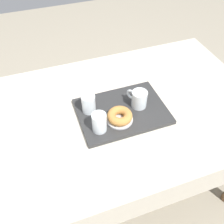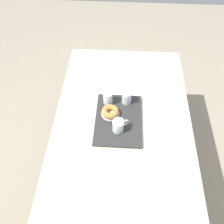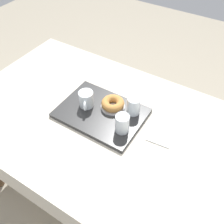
{
  "view_description": "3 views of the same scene",
  "coord_description": "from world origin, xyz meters",
  "px_view_note": "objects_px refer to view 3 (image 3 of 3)",
  "views": [
    {
      "loc": [
        0.32,
        0.82,
        1.62
      ],
      "look_at": [
        0.04,
        0.04,
        0.76
      ],
      "focal_mm": 40.39,
      "sensor_mm": 36.0,
      "label": 1
    },
    {
      "loc": [
        -0.97,
        0.02,
        2.03
      ],
      "look_at": [
        0.02,
        0.07,
        0.77
      ],
      "focal_mm": 38.34,
      "sensor_mm": 36.0,
      "label": 2
    },
    {
      "loc": [
        0.5,
        -0.69,
        1.65
      ],
      "look_at": [
        0.04,
        0.04,
        0.76
      ],
      "focal_mm": 39.96,
      "sensor_mm": 36.0,
      "label": 3
    }
  ],
  "objects_px": {
    "dining_table": "(101,130)",
    "water_glass_near": "(134,106)",
    "tea_mug_left": "(86,100)",
    "water_glass_far": "(122,124)",
    "sugar_donut_left": "(113,103)",
    "donut_plate_left": "(113,107)",
    "serving_tray": "(101,113)",
    "paper_napkin": "(161,135)"
  },
  "relations": [
    {
      "from": "dining_table",
      "to": "sugar_donut_left",
      "type": "xyz_separation_m",
      "value": [
        0.02,
        0.09,
        0.14
      ]
    },
    {
      "from": "tea_mug_left",
      "to": "donut_plate_left",
      "type": "relative_size",
      "value": 0.86
    },
    {
      "from": "serving_tray",
      "to": "sugar_donut_left",
      "type": "xyz_separation_m",
      "value": [
        0.03,
        0.06,
        0.04
      ]
    },
    {
      "from": "tea_mug_left",
      "to": "water_glass_far",
      "type": "bearing_deg",
      "value": -11.17
    },
    {
      "from": "tea_mug_left",
      "to": "water_glass_far",
      "type": "xyz_separation_m",
      "value": [
        0.24,
        -0.05,
        0.0
      ]
    },
    {
      "from": "water_glass_far",
      "to": "donut_plate_left",
      "type": "xyz_separation_m",
      "value": [
        -0.12,
        0.11,
        -0.04
      ]
    },
    {
      "from": "serving_tray",
      "to": "water_glass_far",
      "type": "distance_m",
      "value": 0.17
    },
    {
      "from": "water_glass_near",
      "to": "donut_plate_left",
      "type": "bearing_deg",
      "value": -167.64
    },
    {
      "from": "water_glass_near",
      "to": "donut_plate_left",
      "type": "xyz_separation_m",
      "value": [
        -0.11,
        -0.02,
        -0.04
      ]
    },
    {
      "from": "dining_table",
      "to": "paper_napkin",
      "type": "distance_m",
      "value": 0.32
    },
    {
      "from": "dining_table",
      "to": "donut_plate_left",
      "type": "relative_size",
      "value": 11.87
    },
    {
      "from": "water_glass_far",
      "to": "paper_napkin",
      "type": "relative_size",
      "value": 0.82
    },
    {
      "from": "dining_table",
      "to": "tea_mug_left",
      "type": "height_order",
      "value": "tea_mug_left"
    },
    {
      "from": "donut_plate_left",
      "to": "dining_table",
      "type": "bearing_deg",
      "value": -104.52
    },
    {
      "from": "water_glass_near",
      "to": "paper_napkin",
      "type": "distance_m",
      "value": 0.19
    },
    {
      "from": "serving_tray",
      "to": "water_glass_far",
      "type": "bearing_deg",
      "value": -18.2
    },
    {
      "from": "donut_plate_left",
      "to": "paper_napkin",
      "type": "distance_m",
      "value": 0.28
    },
    {
      "from": "serving_tray",
      "to": "donut_plate_left",
      "type": "distance_m",
      "value": 0.07
    },
    {
      "from": "serving_tray",
      "to": "donut_plate_left",
      "type": "relative_size",
      "value": 3.42
    },
    {
      "from": "dining_table",
      "to": "water_glass_far",
      "type": "xyz_separation_m",
      "value": [
        0.14,
        -0.02,
        0.15
      ]
    },
    {
      "from": "dining_table",
      "to": "water_glass_near",
      "type": "bearing_deg",
      "value": 40.5
    },
    {
      "from": "water_glass_near",
      "to": "donut_plate_left",
      "type": "height_order",
      "value": "water_glass_near"
    },
    {
      "from": "serving_tray",
      "to": "water_glass_near",
      "type": "distance_m",
      "value": 0.17
    },
    {
      "from": "dining_table",
      "to": "water_glass_near",
      "type": "distance_m",
      "value": 0.23
    },
    {
      "from": "dining_table",
      "to": "water_glass_near",
      "type": "xyz_separation_m",
      "value": [
        0.13,
        0.11,
        0.15
      ]
    },
    {
      "from": "water_glass_far",
      "to": "serving_tray",
      "type": "bearing_deg",
      "value": 161.8
    },
    {
      "from": "tea_mug_left",
      "to": "water_glass_far",
      "type": "relative_size",
      "value": 1.14
    },
    {
      "from": "dining_table",
      "to": "serving_tray",
      "type": "xyz_separation_m",
      "value": [
        -0.01,
        0.03,
        0.1
      ]
    },
    {
      "from": "tea_mug_left",
      "to": "paper_napkin",
      "type": "distance_m",
      "value": 0.41
    },
    {
      "from": "tea_mug_left",
      "to": "paper_napkin",
      "type": "bearing_deg",
      "value": 4.95
    },
    {
      "from": "tea_mug_left",
      "to": "water_glass_near",
      "type": "xyz_separation_m",
      "value": [
        0.23,
        0.08,
        0.0
      ]
    },
    {
      "from": "water_glass_far",
      "to": "donut_plate_left",
      "type": "distance_m",
      "value": 0.16
    },
    {
      "from": "dining_table",
      "to": "tea_mug_left",
      "type": "distance_m",
      "value": 0.18
    },
    {
      "from": "serving_tray",
      "to": "paper_napkin",
      "type": "distance_m",
      "value": 0.32
    },
    {
      "from": "sugar_donut_left",
      "to": "paper_napkin",
      "type": "distance_m",
      "value": 0.29
    },
    {
      "from": "water_glass_far",
      "to": "donut_plate_left",
      "type": "bearing_deg",
      "value": 137.52
    },
    {
      "from": "tea_mug_left",
      "to": "donut_plate_left",
      "type": "xyz_separation_m",
      "value": [
        0.12,
        0.06,
        -0.04
      ]
    },
    {
      "from": "sugar_donut_left",
      "to": "paper_napkin",
      "type": "xyz_separation_m",
      "value": [
        0.28,
        -0.02,
        -0.04
      ]
    },
    {
      "from": "donut_plate_left",
      "to": "water_glass_far",
      "type": "bearing_deg",
      "value": -42.48
    },
    {
      "from": "sugar_donut_left",
      "to": "water_glass_near",
      "type": "bearing_deg",
      "value": 12.36
    },
    {
      "from": "paper_napkin",
      "to": "sugar_donut_left",
      "type": "bearing_deg",
      "value": 174.96
    },
    {
      "from": "serving_tray",
      "to": "sugar_donut_left",
      "type": "relative_size",
      "value": 3.62
    }
  ]
}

